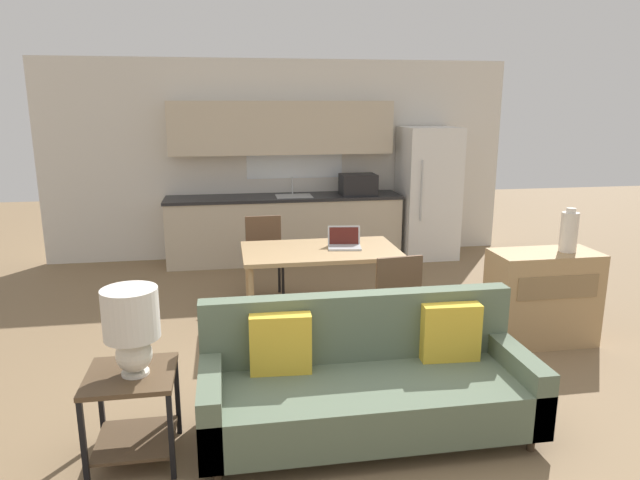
# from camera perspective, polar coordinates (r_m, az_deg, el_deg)

# --- Properties ---
(ground_plane) EXTENTS (20.00, 20.00, 0.00)m
(ground_plane) POSITION_cam_1_polar(r_m,az_deg,el_deg) (4.00, 3.37, -18.52)
(ground_plane) COLOR #7F6647
(wall_back) EXTENTS (6.40, 0.07, 2.70)m
(wall_back) POSITION_cam_1_polar(r_m,az_deg,el_deg) (8.01, -3.89, 8.01)
(wall_back) COLOR silver
(wall_back) RESTS_ON ground_plane
(kitchen_counter) EXTENTS (3.17, 0.65, 2.15)m
(kitchen_counter) POSITION_cam_1_polar(r_m,az_deg,el_deg) (7.78, -3.48, 4.06)
(kitchen_counter) COLOR beige
(kitchen_counter) RESTS_ON ground_plane
(refrigerator) EXTENTS (0.75, 0.75, 1.80)m
(refrigerator) POSITION_cam_1_polar(r_m,az_deg,el_deg) (8.11, 10.71, 4.66)
(refrigerator) COLOR white
(refrigerator) RESTS_ON ground_plane
(dining_table) EXTENTS (1.51, 0.89, 0.74)m
(dining_table) POSITION_cam_1_polar(r_m,az_deg,el_deg) (5.56, 0.02, -1.54)
(dining_table) COLOR tan
(dining_table) RESTS_ON ground_plane
(couch) EXTENTS (2.14, 0.80, 0.87)m
(couch) POSITION_cam_1_polar(r_m,az_deg,el_deg) (3.87, 4.60, -14.00)
(couch) COLOR #3D2D1E
(couch) RESTS_ON ground_plane
(side_table) EXTENTS (0.52, 0.52, 0.57)m
(side_table) POSITION_cam_1_polar(r_m,az_deg,el_deg) (3.72, -18.23, -15.06)
(side_table) COLOR brown
(side_table) RESTS_ON ground_plane
(table_lamp) EXTENTS (0.32, 0.32, 0.53)m
(table_lamp) POSITION_cam_1_polar(r_m,az_deg,el_deg) (3.49, -18.33, -7.95)
(table_lamp) COLOR silver
(table_lamp) RESTS_ON side_table
(credenza) EXTENTS (0.93, 0.46, 0.84)m
(credenza) POSITION_cam_1_polar(r_m,az_deg,el_deg) (5.52, 21.32, -5.36)
(credenza) COLOR tan
(credenza) RESTS_ON ground_plane
(vase) EXTENTS (0.15, 0.15, 0.39)m
(vase) POSITION_cam_1_polar(r_m,az_deg,el_deg) (5.46, 23.64, 0.79)
(vase) COLOR beige
(vase) RESTS_ON credenza
(dining_chair_far_left) EXTENTS (0.43, 0.43, 0.90)m
(dining_chair_far_left) POSITION_cam_1_polar(r_m,az_deg,el_deg) (6.36, -5.55, -1.32)
(dining_chair_far_left) COLOR brown
(dining_chair_far_left) RESTS_ON ground_plane
(dining_chair_near_right) EXTENTS (0.46, 0.46, 0.90)m
(dining_chair_near_right) POSITION_cam_1_polar(r_m,az_deg,el_deg) (4.94, 7.30, -5.77)
(dining_chair_near_right) COLOR brown
(dining_chair_near_right) RESTS_ON ground_plane
(laptop) EXTENTS (0.35, 0.30, 0.20)m
(laptop) POSITION_cam_1_polar(r_m,az_deg,el_deg) (5.62, 2.44, -0.22)
(laptop) COLOR #B7BABC
(laptop) RESTS_ON dining_table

